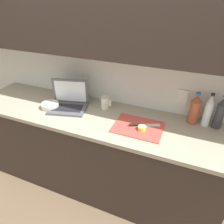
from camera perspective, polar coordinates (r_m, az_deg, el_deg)
name	(u,v)px	position (r m, az deg, el deg)	size (l,w,h in m)	color
ground_plane	(96,182)	(2.41, -4.46, -19.44)	(12.00, 12.00, 0.00)	brown
wall_back	(101,34)	(1.76, -3.19, 21.25)	(5.20, 0.38, 2.60)	white
counter_unit	(93,151)	(2.08, -5.54, -11.01)	(2.41, 0.60, 0.91)	#332823
laptop	(69,102)	(1.92, -12.18, 2.95)	(0.39, 0.32, 0.26)	#515156
cutting_board	(138,127)	(1.64, 7.46, -4.28)	(0.39, 0.30, 0.01)	#D1473D
knife	(139,125)	(1.64, 7.83, -3.64)	(0.24, 0.13, 0.02)	silver
lemon_half_cut	(142,128)	(1.60, 8.54, -4.55)	(0.06, 0.06, 0.03)	yellow
bottle_green_soda	(195,109)	(1.76, 22.51, 0.74)	(0.08, 0.08, 0.28)	#A34C2D
bottle_oil_tall	(208,111)	(1.76, 25.80, 0.24)	(0.06, 0.06, 0.29)	silver
bottle_water_clear	(220,113)	(1.77, 28.48, -0.28)	(0.07, 0.07, 0.29)	#333338
measuring_cup	(105,103)	(1.87, -1.94, 2.69)	(0.10, 0.08, 0.11)	silver
bowl_white	(50,105)	(1.97, -17.26, 1.79)	(0.17, 0.17, 0.05)	beige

